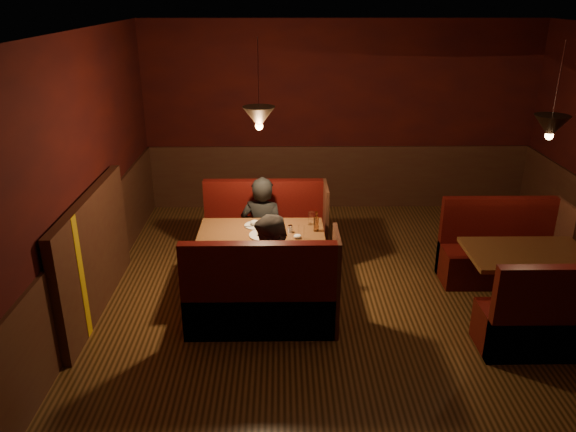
{
  "coord_description": "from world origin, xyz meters",
  "views": [
    {
      "loc": [
        -0.91,
        -5.05,
        3.26
      ],
      "look_at": [
        -0.84,
        0.7,
        0.95
      ],
      "focal_mm": 35.0,
      "sensor_mm": 36.0,
      "label": 1
    }
  ],
  "objects_px": {
    "main_table": "(263,246)",
    "main_bench_near": "(262,302)",
    "main_bench_far": "(266,237)",
    "diner_a": "(262,210)",
    "diner_b": "(274,257)",
    "second_table": "(526,268)",
    "second_bench_far": "(500,255)",
    "second_bench_near": "(557,324)"
  },
  "relations": [
    {
      "from": "second_bench_far",
      "to": "diner_a",
      "type": "distance_m",
      "value": 2.92
    },
    {
      "from": "main_bench_far",
      "to": "second_bench_far",
      "type": "relative_size",
      "value": 1.11
    },
    {
      "from": "main_bench_far",
      "to": "diner_a",
      "type": "height_order",
      "value": "diner_a"
    },
    {
      "from": "diner_b",
      "to": "main_table",
      "type": "bearing_deg",
      "value": 126.32
    },
    {
      "from": "second_bench_far",
      "to": "diner_b",
      "type": "bearing_deg",
      "value": -160.49
    },
    {
      "from": "second_table",
      "to": "diner_a",
      "type": "bearing_deg",
      "value": 158.6
    },
    {
      "from": "main_bench_far",
      "to": "main_bench_near",
      "type": "relative_size",
      "value": 1.0
    },
    {
      "from": "diner_a",
      "to": "diner_b",
      "type": "relative_size",
      "value": 1.0
    },
    {
      "from": "second_bench_near",
      "to": "diner_b",
      "type": "height_order",
      "value": "diner_b"
    },
    {
      "from": "main_table",
      "to": "main_bench_near",
      "type": "relative_size",
      "value": 0.91
    },
    {
      "from": "main_table",
      "to": "main_bench_far",
      "type": "height_order",
      "value": "main_bench_far"
    },
    {
      "from": "main_bench_far",
      "to": "diner_a",
      "type": "xyz_separation_m",
      "value": [
        -0.04,
        -0.15,
        0.44
      ]
    },
    {
      "from": "second_table",
      "to": "second_bench_near",
      "type": "height_order",
      "value": "second_bench_near"
    },
    {
      "from": "second_bench_far",
      "to": "diner_b",
      "type": "relative_size",
      "value": 0.9
    },
    {
      "from": "diner_a",
      "to": "second_table",
      "type": "bearing_deg",
      "value": 171.54
    },
    {
      "from": "second_bench_far",
      "to": "main_bench_far",
      "type": "bearing_deg",
      "value": 169.84
    },
    {
      "from": "main_table",
      "to": "second_table",
      "type": "distance_m",
      "value": 2.85
    },
    {
      "from": "second_table",
      "to": "main_table",
      "type": "bearing_deg",
      "value": 170.66
    },
    {
      "from": "second_bench_near",
      "to": "main_bench_far",
      "type": "bearing_deg",
      "value": 144.45
    },
    {
      "from": "main_bench_far",
      "to": "main_bench_near",
      "type": "xyz_separation_m",
      "value": [
        0.0,
        -1.6,
        0.0
      ]
    },
    {
      "from": "main_bench_near",
      "to": "second_bench_near",
      "type": "distance_m",
      "value": 2.85
    },
    {
      "from": "second_bench_near",
      "to": "main_table",
      "type": "bearing_deg",
      "value": 156.78
    },
    {
      "from": "second_table",
      "to": "diner_a",
      "type": "relative_size",
      "value": 0.82
    },
    {
      "from": "main_table",
      "to": "second_table",
      "type": "xyz_separation_m",
      "value": [
        2.81,
        -0.46,
        -0.05
      ]
    },
    {
      "from": "main_table",
      "to": "second_table",
      "type": "height_order",
      "value": "main_table"
    },
    {
      "from": "diner_a",
      "to": "main_bench_near",
      "type": "bearing_deg",
      "value": 104.39
    },
    {
      "from": "main_table",
      "to": "main_bench_near",
      "type": "distance_m",
      "value": 0.84
    },
    {
      "from": "main_table",
      "to": "second_bench_near",
      "type": "bearing_deg",
      "value": -23.22
    },
    {
      "from": "main_bench_near",
      "to": "second_bench_far",
      "type": "height_order",
      "value": "main_bench_near"
    },
    {
      "from": "main_bench_near",
      "to": "diner_b",
      "type": "distance_m",
      "value": 0.47
    },
    {
      "from": "diner_b",
      "to": "second_table",
      "type": "bearing_deg",
      "value": 29.15
    },
    {
      "from": "second_table",
      "to": "second_bench_far",
      "type": "bearing_deg",
      "value": 87.8
    },
    {
      "from": "main_bench_far",
      "to": "diner_b",
      "type": "bearing_deg",
      "value": -85.35
    },
    {
      "from": "diner_a",
      "to": "main_bench_far",
      "type": "bearing_deg",
      "value": -90.57
    },
    {
      "from": "main_table",
      "to": "diner_a",
      "type": "height_order",
      "value": "diner_a"
    },
    {
      "from": "second_bench_near",
      "to": "diner_a",
      "type": "bearing_deg",
      "value": 146.89
    },
    {
      "from": "second_bench_near",
      "to": "diner_b",
      "type": "bearing_deg",
      "value": 168.42
    },
    {
      "from": "second_bench_near",
      "to": "diner_a",
      "type": "distance_m",
      "value": 3.44
    },
    {
      "from": "main_bench_far",
      "to": "second_table",
      "type": "relative_size",
      "value": 1.23
    },
    {
      "from": "main_bench_far",
      "to": "second_bench_near",
      "type": "xyz_separation_m",
      "value": [
        2.82,
        -2.02,
        -0.02
      ]
    },
    {
      "from": "main_bench_far",
      "to": "diner_a",
      "type": "relative_size",
      "value": 1.0
    },
    {
      "from": "main_bench_far",
      "to": "second_table",
      "type": "bearing_deg",
      "value": -24.3
    }
  ]
}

